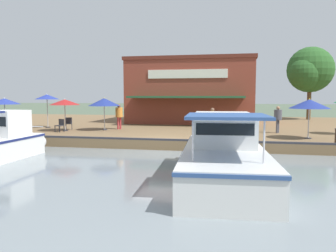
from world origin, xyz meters
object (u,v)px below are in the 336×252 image
patio_umbrella_mid_patio_left (47,97)px  person_at_quay_edge (119,113)px  patio_umbrella_near_quay_edge (104,102)px  cafe_chair_far_corner_seat (224,126)px  cafe_chair_under_first_umbrella (69,123)px  person_mid_patio (212,119)px  patio_umbrella_mid_patio_right (65,102)px  motorboat_fourth_along (223,152)px  cafe_chair_back_row_seat (60,125)px  tree_upstream_bank (309,71)px  patio_umbrella_back_row (309,104)px  person_near_entrance (278,116)px  motorboat_nearest_quay (4,142)px  patio_umbrella_far_corner (4,101)px  waterfront_restaurant (192,91)px

patio_umbrella_mid_patio_left → person_at_quay_edge: size_ratio=1.42×
patio_umbrella_near_quay_edge → cafe_chair_far_corner_seat: 8.40m
patio_umbrella_mid_patio_left → patio_umbrella_near_quay_edge: bearing=79.7°
cafe_chair_under_first_umbrella → person_mid_patio: 10.59m
patio_umbrella_mid_patio_right → patio_umbrella_mid_patio_left: size_ratio=0.87×
patio_umbrella_near_quay_edge → motorboat_fourth_along: (9.30, 8.41, -1.64)m
cafe_chair_back_row_seat → person_at_quay_edge: 4.12m
patio_umbrella_mid_patio_right → tree_upstream_bank: size_ratio=0.30×
patio_umbrella_back_row → cafe_chair_under_first_umbrella: patio_umbrella_back_row is taller
motorboat_fourth_along → tree_upstream_bank: tree_upstream_bank is taller
patio_umbrella_back_row → person_at_quay_edge: size_ratio=1.25×
person_near_entrance → person_at_quay_edge: (-0.34, -10.83, 0.05)m
person_mid_patio → tree_upstream_bank: tree_upstream_bank is taller
motorboat_nearest_quay → patio_umbrella_far_corner: bearing=-143.4°
motorboat_fourth_along → cafe_chair_under_first_umbrella: bearing=-129.8°
tree_upstream_bank → patio_umbrella_back_row: bearing=-11.7°
patio_umbrella_back_row → patio_umbrella_near_quay_edge: 13.09m
patio_umbrella_mid_patio_left → patio_umbrella_far_corner: bearing=-9.1°
patio_umbrella_near_quay_edge → person_at_quay_edge: size_ratio=1.27×
person_at_quay_edge → waterfront_restaurant: bearing=151.3°
waterfront_restaurant → patio_umbrella_far_corner: (11.70, -10.62, -0.80)m
patio_umbrella_back_row → person_near_entrance: size_ratio=1.30×
waterfront_restaurant → tree_upstream_bank: size_ratio=1.51×
person_mid_patio → tree_upstream_bank: size_ratio=0.23×
waterfront_restaurant → motorboat_nearest_quay: (16.87, -6.78, -2.59)m
person_mid_patio → person_near_entrance: bearing=127.5°
cafe_chair_far_corner_seat → cafe_chair_back_row_seat: 10.72m
patio_umbrella_near_quay_edge → tree_upstream_bank: tree_upstream_bank is taller
person_mid_patio → motorboat_fourth_along: bearing=6.7°
person_mid_patio → motorboat_fourth_along: 6.79m
cafe_chair_under_first_umbrella → motorboat_fourth_along: bearing=50.2°
motorboat_fourth_along → person_mid_patio: bearing=-173.3°
waterfront_restaurant → patio_umbrella_mid_patio_left: (7.82, -9.99, -0.54)m
patio_umbrella_mid_patio_right → motorboat_fourth_along: patio_umbrella_mid_patio_right is taller
patio_umbrella_far_corner → tree_upstream_bank: bearing=127.4°
patio_umbrella_far_corner → person_near_entrance: patio_umbrella_far_corner is taller
motorboat_fourth_along → tree_upstream_bank: 24.60m
patio_umbrella_far_corner → cafe_chair_back_row_seat: size_ratio=2.67×
cafe_chair_under_first_umbrella → cafe_chair_back_row_seat: same height
patio_umbrella_back_row → patio_umbrella_near_quay_edge: size_ratio=0.99×
patio_umbrella_back_row → cafe_chair_under_first_umbrella: 15.77m
patio_umbrella_far_corner → tree_upstream_bank: 27.46m
person_at_quay_edge → patio_umbrella_near_quay_edge: bearing=-43.8°
waterfront_restaurant → person_near_entrance: bearing=38.3°
person_mid_patio → person_near_entrance: (-3.07, 4.00, 0.02)m
person_near_entrance → motorboat_nearest_quay: size_ratio=0.30×
patio_umbrella_mid_patio_left → cafe_chair_far_corner_seat: 13.35m
patio_umbrella_far_corner → patio_umbrella_mid_patio_right: size_ratio=1.03×
patio_umbrella_back_row → person_mid_patio: (0.41, -5.29, -0.88)m
patio_umbrella_near_quay_edge → person_at_quay_edge: (-0.82, 0.79, -0.83)m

